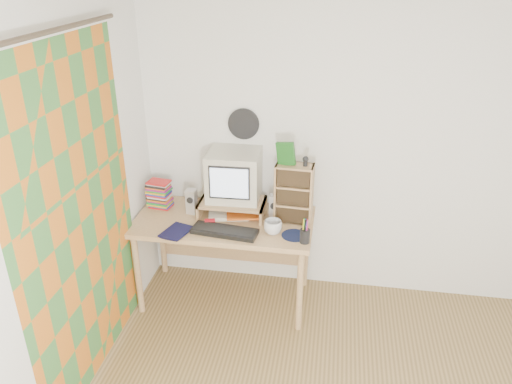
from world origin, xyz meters
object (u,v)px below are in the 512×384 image
(crt_monitor, at_px, (233,176))
(cd_rack, at_px, (294,194))
(keyboard, at_px, (225,231))
(mug, at_px, (273,227))
(dvd_stack, at_px, (159,193))
(diary, at_px, (167,228))
(desk, at_px, (226,231))

(crt_monitor, height_order, cd_rack, crt_monitor)
(keyboard, height_order, mug, mug)
(dvd_stack, xyz_separation_m, cd_rack, (1.11, -0.06, 0.11))
(mug, bearing_deg, crt_monitor, 140.14)
(keyboard, height_order, cd_rack, cd_rack)
(crt_monitor, height_order, keyboard, crt_monitor)
(cd_rack, bearing_deg, diary, -158.17)
(crt_monitor, relative_size, diary, 1.89)
(keyboard, xyz_separation_m, cd_rack, (0.49, 0.28, 0.22))
(keyboard, relative_size, diary, 2.32)
(crt_monitor, distance_m, dvd_stack, 0.65)
(crt_monitor, distance_m, diary, 0.65)
(dvd_stack, bearing_deg, keyboard, -20.59)
(desk, relative_size, cd_rack, 2.96)
(desk, relative_size, crt_monitor, 3.45)
(mug, bearing_deg, desk, 152.76)
(dvd_stack, distance_m, diary, 0.42)
(desk, bearing_deg, keyboard, -78.54)
(dvd_stack, bearing_deg, cd_rack, 4.78)
(dvd_stack, bearing_deg, desk, 0.92)
(diary, bearing_deg, keyboard, 20.52)
(keyboard, distance_m, mug, 0.36)
(dvd_stack, bearing_deg, crt_monitor, 9.53)
(mug, xyz_separation_m, diary, (-0.80, -0.09, -0.03))
(keyboard, bearing_deg, dvd_stack, 158.03)
(cd_rack, bearing_deg, desk, -175.55)
(desk, distance_m, crt_monitor, 0.46)
(crt_monitor, bearing_deg, keyboard, -91.64)
(cd_rack, bearing_deg, keyboard, -146.82)
(dvd_stack, height_order, diary, dvd_stack)
(crt_monitor, bearing_deg, diary, -140.74)
(crt_monitor, distance_m, cd_rack, 0.50)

